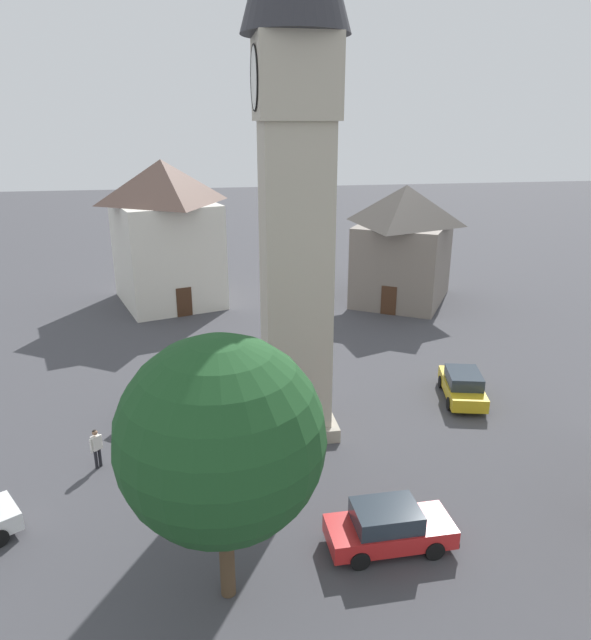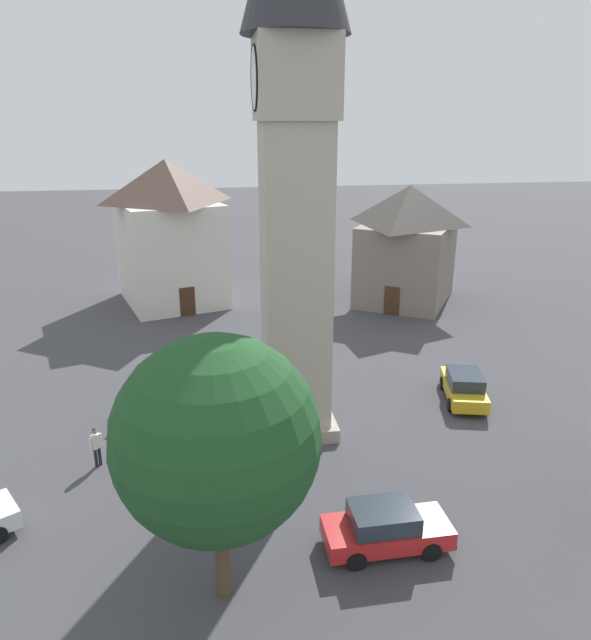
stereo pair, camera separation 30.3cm
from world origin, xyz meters
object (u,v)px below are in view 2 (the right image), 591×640
pedestrian (96,444)px  tree (217,438)px  building_terrace_right (407,243)px  building_corner_back (169,231)px  car_white_side (464,386)px  road_sign (272,328)px  clock_tower (296,107)px  car_red_corner (161,400)px  car_blue_kerb (386,528)px

pedestrian → tree: (7.48, 4.77, 4.22)m
building_terrace_right → building_corner_back: (-2.53, -17.66, 0.94)m
car_white_side → building_terrace_right: size_ratio=0.42×
car_white_side → road_sign: road_sign is taller
pedestrian → road_sign: road_sign is taller
road_sign → tree: bearing=-11.4°
clock_tower → building_corner_back: 23.11m
tree → car_white_side: bearing=130.9°
clock_tower → building_corner_back: bearing=-163.1°
car_red_corner → building_terrace_right: 23.92m
car_red_corner → road_sign: road_sign is taller
building_terrace_right → road_sign: (9.92, -11.44, -2.58)m
car_blue_kerb → road_sign: 16.52m
car_red_corner → tree: size_ratio=0.53×
car_red_corner → building_corner_back: (-18.43, -0.20, 4.66)m
car_white_side → pedestrian: 17.34m
car_blue_kerb → car_red_corner: same height
clock_tower → building_terrace_right: size_ratio=2.24×
building_corner_back → building_terrace_right: bearing=81.9°
car_white_side → clock_tower: bearing=-81.3°
car_blue_kerb → car_white_side: same height
clock_tower → road_sign: clock_tower is taller
car_blue_kerb → building_corner_back: (-28.84, -7.96, 4.66)m
building_terrace_right → pedestrian: bearing=-44.7°
car_white_side → car_red_corner: bearing=-93.4°
car_blue_kerb → pedestrian: size_ratio=2.45×
car_blue_kerb → car_white_side: 11.83m
car_blue_kerb → car_red_corner: (-10.40, -7.76, 0.00)m
pedestrian → building_corner_back: 23.00m
car_blue_kerb → car_red_corner: bearing=-143.3°
building_corner_back → road_sign: 14.35m
car_blue_kerb → building_terrace_right: size_ratio=0.40×
tree → building_terrace_right: bearing=151.4°
clock_tower → car_white_side: bearing=98.7°
car_white_side → tree: 16.85m
clock_tower → building_terrace_right: (-18.10, 11.38, -9.24)m
car_white_side → building_corner_back: (-19.30, -14.96, 4.66)m
car_blue_kerb → tree: 7.00m
car_white_side → pedestrian: size_ratio=2.61×
car_red_corner → road_sign: size_ratio=1.53×
building_terrace_right → car_white_side: bearing=-9.2°
car_white_side → tree: bearing=-49.1°
tree → clock_tower: bearing=158.9°
car_white_side → pedestrian: (3.17, -17.05, 0.25)m
car_white_side → tree: size_ratio=0.55×
car_blue_kerb → road_sign: (-16.39, -1.74, 1.14)m
clock_tower → pedestrian: (1.84, -8.38, -12.71)m
clock_tower → tree: (9.32, -3.60, -8.49)m
car_blue_kerb → building_terrace_right: bearing=159.8°
clock_tower → building_terrace_right: 23.29m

